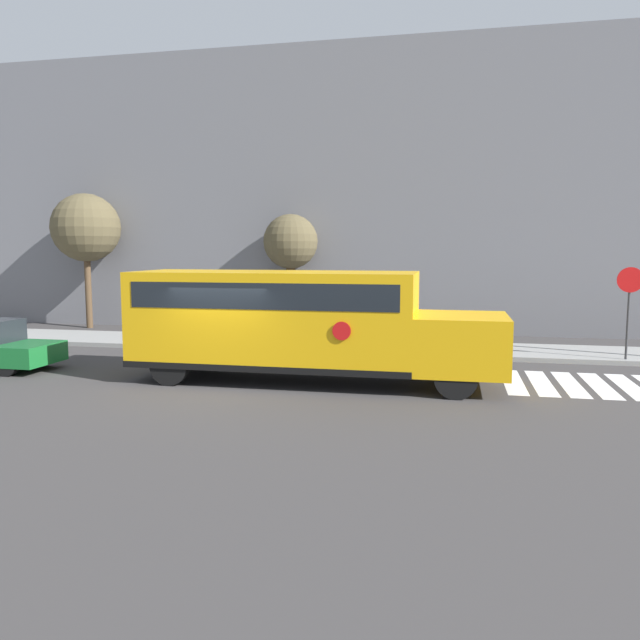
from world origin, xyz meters
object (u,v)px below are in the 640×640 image
Objects in this scene: stop_sign at (629,300)px; tree_far_sidewalk at (291,243)px; school_bus at (296,319)px; tree_near_sidewalk at (86,228)px.

tree_far_sidewalk reaches higher than stop_sign.
stop_sign is at bearing 26.04° from school_bus.
tree_near_sidewalk is at bearing 142.25° from school_bus.
stop_sign reaches higher than school_bus.
stop_sign is (9.09, 4.44, 0.32)m from school_bus.
stop_sign is 0.50× the size of tree_near_sidewalk.
tree_far_sidewalk is (-11.69, 4.98, 1.73)m from stop_sign.
tree_near_sidewalk is at bearing 167.55° from stop_sign.
tree_far_sidewalk reaches higher than school_bus.
school_bus is 3.26× the size of stop_sign.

